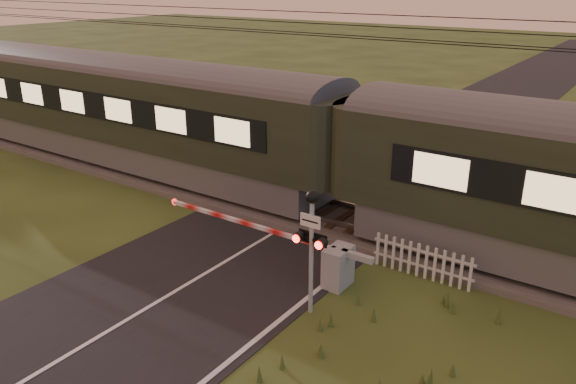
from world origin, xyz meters
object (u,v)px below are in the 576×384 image
Objects in this scene: crossing_signal at (312,231)px; picket_fence at (422,261)px; train at (350,151)px; boom_gate at (327,261)px.

crossing_signal reaches higher than picket_fence.
train is 4.04m from boom_gate.
train is at bearing 110.86° from boom_gate.
train is at bearing 148.88° from picket_fence.
train is 16.31× the size of picket_fence.
train is 6.63× the size of boom_gate.
train is at bearing 109.66° from crossing_signal.
picket_fence is at bearing 63.78° from crossing_signal.
boom_gate is (1.30, -3.42, -1.71)m from train.
train reaches higher than picket_fence.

